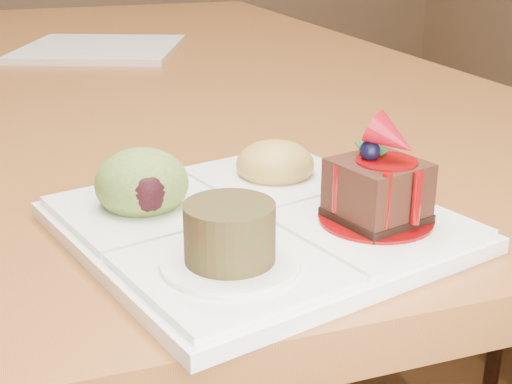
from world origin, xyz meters
name	(u,v)px	position (x,y,z in m)	size (l,w,h in m)	color
dining_table	(131,101)	(0.00, 0.00, 0.68)	(1.00, 1.80, 0.75)	#955526
sampler_plate	(251,208)	(-0.03, -0.75, 0.77)	(0.33, 0.33, 0.10)	white
second_plate	(100,49)	(-0.03, 0.13, 0.76)	(0.28, 0.28, 0.01)	white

